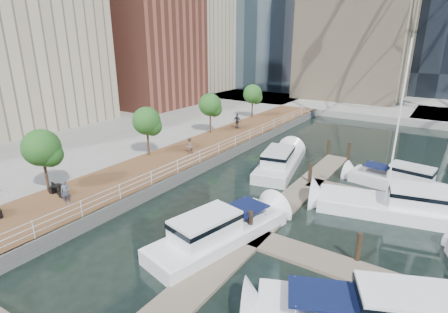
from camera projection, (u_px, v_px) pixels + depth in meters
ground at (110, 296)px, 16.36m from camera, size 520.00×520.00×0.00m
boardwalk at (175, 162)px, 32.77m from camera, size 6.00×60.00×1.00m
seawall at (201, 168)px, 31.20m from camera, size 0.25×60.00×1.00m
land_inland at (23, 125)px, 46.89m from camera, size 48.00×90.00×1.00m
land_far at (407, 81)px, 96.82m from camera, size 200.00×114.00×1.00m
railing at (200, 157)px, 30.92m from camera, size 0.10×60.00×1.05m
floating_docks at (343, 241)px, 19.93m from camera, size 16.00×34.00×2.60m
midrise_condos at (97, 25)px, 50.83m from camera, size 19.00×67.00×28.00m
street_trees at (147, 121)px, 32.02m from camera, size 2.60×42.60×4.60m
pedestrian_near at (66, 192)px, 23.05m from camera, size 0.70×0.72×1.66m
pedestrian_mid at (189, 146)px, 33.01m from camera, size 0.68×0.85×1.67m
pedestrian_far at (237, 121)px, 42.66m from camera, size 1.08×0.46×1.83m
moored_yachts at (372, 223)px, 22.78m from camera, size 22.06×32.28×11.50m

